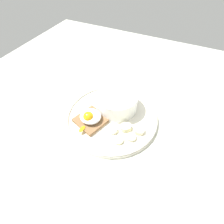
{
  "coord_description": "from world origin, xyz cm",
  "views": [
    {
      "loc": [
        15.04,
        -31.6,
        43.9
      ],
      "look_at": [
        0.0,
        0.0,
        5.0
      ],
      "focal_mm": 28.0,
      "sensor_mm": 36.0,
      "label": 1
    }
  ],
  "objects_px": {
    "banana_slice_front": "(139,131)",
    "banana_slice_back": "(113,130)",
    "banana_slice_right": "(131,137)",
    "oatmeal_bowl": "(117,101)",
    "banana_slice_left": "(126,127)",
    "toast_slice": "(91,120)",
    "banana_slice_inner": "(118,140)",
    "poached_egg": "(90,116)"
  },
  "relations": [
    {
      "from": "banana_slice_front",
      "to": "banana_slice_left",
      "type": "relative_size",
      "value": 0.84
    },
    {
      "from": "banana_slice_right",
      "to": "banana_slice_back",
      "type": "bearing_deg",
      "value": -179.44
    },
    {
      "from": "poached_egg",
      "to": "banana_slice_left",
      "type": "bearing_deg",
      "value": 11.57
    },
    {
      "from": "banana_slice_left",
      "to": "banana_slice_right",
      "type": "bearing_deg",
      "value": -43.08
    },
    {
      "from": "banana_slice_front",
      "to": "banana_slice_inner",
      "type": "height_order",
      "value": "banana_slice_front"
    },
    {
      "from": "oatmeal_bowl",
      "to": "banana_slice_inner",
      "type": "relative_size",
      "value": 3.67
    },
    {
      "from": "poached_egg",
      "to": "banana_slice_inner",
      "type": "bearing_deg",
      "value": -14.34
    },
    {
      "from": "toast_slice",
      "to": "banana_slice_right",
      "type": "height_order",
      "value": "same"
    },
    {
      "from": "toast_slice",
      "to": "banana_slice_right",
      "type": "relative_size",
      "value": 3.2
    },
    {
      "from": "banana_slice_back",
      "to": "poached_egg",
      "type": "bearing_deg",
      "value": 177.46
    },
    {
      "from": "toast_slice",
      "to": "banana_slice_front",
      "type": "distance_m",
      "value": 0.15
    },
    {
      "from": "toast_slice",
      "to": "banana_slice_right",
      "type": "xyz_separation_m",
      "value": [
        0.13,
        -0.01,
        -0.0
      ]
    },
    {
      "from": "banana_slice_right",
      "to": "oatmeal_bowl",
      "type": "bearing_deg",
      "value": 132.91
    },
    {
      "from": "toast_slice",
      "to": "banana_slice_right",
      "type": "bearing_deg",
      "value": -2.34
    },
    {
      "from": "oatmeal_bowl",
      "to": "banana_slice_left",
      "type": "xyz_separation_m",
      "value": [
        0.06,
        -0.06,
        -0.02
      ]
    },
    {
      "from": "banana_slice_inner",
      "to": "oatmeal_bowl",
      "type": "bearing_deg",
      "value": 115.9
    },
    {
      "from": "oatmeal_bowl",
      "to": "banana_slice_right",
      "type": "relative_size",
      "value": 3.89
    },
    {
      "from": "poached_egg",
      "to": "oatmeal_bowl",
      "type": "bearing_deg",
      "value": 60.67
    },
    {
      "from": "banana_slice_front",
      "to": "banana_slice_right",
      "type": "bearing_deg",
      "value": -114.88
    },
    {
      "from": "toast_slice",
      "to": "banana_slice_back",
      "type": "xyz_separation_m",
      "value": [
        0.08,
        -0.01,
        -0.0
      ]
    },
    {
      "from": "oatmeal_bowl",
      "to": "banana_slice_left",
      "type": "distance_m",
      "value": 0.09
    },
    {
      "from": "toast_slice",
      "to": "banana_slice_front",
      "type": "height_order",
      "value": "banana_slice_front"
    },
    {
      "from": "banana_slice_front",
      "to": "banana_slice_left",
      "type": "height_order",
      "value": "banana_slice_left"
    },
    {
      "from": "oatmeal_bowl",
      "to": "poached_egg",
      "type": "xyz_separation_m",
      "value": [
        -0.05,
        -0.09,
        -0.01
      ]
    },
    {
      "from": "banana_slice_right",
      "to": "banana_slice_inner",
      "type": "relative_size",
      "value": 0.94
    },
    {
      "from": "oatmeal_bowl",
      "to": "banana_slice_right",
      "type": "bearing_deg",
      "value": -47.09
    },
    {
      "from": "banana_slice_back",
      "to": "banana_slice_right",
      "type": "xyz_separation_m",
      "value": [
        0.05,
        0.0,
        -0.0
      ]
    },
    {
      "from": "oatmeal_bowl",
      "to": "banana_slice_front",
      "type": "xyz_separation_m",
      "value": [
        0.1,
        -0.06,
        -0.02
      ]
    },
    {
      "from": "toast_slice",
      "to": "banana_slice_inner",
      "type": "bearing_deg",
      "value": -15.67
    },
    {
      "from": "oatmeal_bowl",
      "to": "toast_slice",
      "type": "bearing_deg",
      "value": -119.97
    },
    {
      "from": "poached_egg",
      "to": "banana_slice_right",
      "type": "bearing_deg",
      "value": -1.24
    },
    {
      "from": "toast_slice",
      "to": "banana_slice_front",
      "type": "bearing_deg",
      "value": 9.57
    },
    {
      "from": "toast_slice",
      "to": "banana_slice_back",
      "type": "relative_size",
      "value": 2.81
    },
    {
      "from": "banana_slice_front",
      "to": "banana_slice_right",
      "type": "xyz_separation_m",
      "value": [
        -0.01,
        -0.03,
        -0.0
      ]
    },
    {
      "from": "oatmeal_bowl",
      "to": "banana_slice_back",
      "type": "distance_m",
      "value": 0.1
    },
    {
      "from": "banana_slice_back",
      "to": "banana_slice_front",
      "type": "bearing_deg",
      "value": 23.75
    },
    {
      "from": "banana_slice_front",
      "to": "banana_slice_inner",
      "type": "xyz_separation_m",
      "value": [
        -0.04,
        -0.05,
        -0.0
      ]
    },
    {
      "from": "oatmeal_bowl",
      "to": "toast_slice",
      "type": "height_order",
      "value": "oatmeal_bowl"
    },
    {
      "from": "banana_slice_left",
      "to": "banana_slice_back",
      "type": "height_order",
      "value": "banana_slice_left"
    },
    {
      "from": "banana_slice_front",
      "to": "banana_slice_back",
      "type": "bearing_deg",
      "value": -156.25
    },
    {
      "from": "banana_slice_left",
      "to": "banana_slice_back",
      "type": "relative_size",
      "value": 1.27
    },
    {
      "from": "banana_slice_left",
      "to": "banana_slice_inner",
      "type": "xyz_separation_m",
      "value": [
        -0.0,
        -0.05,
        -0.0
      ]
    }
  ]
}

